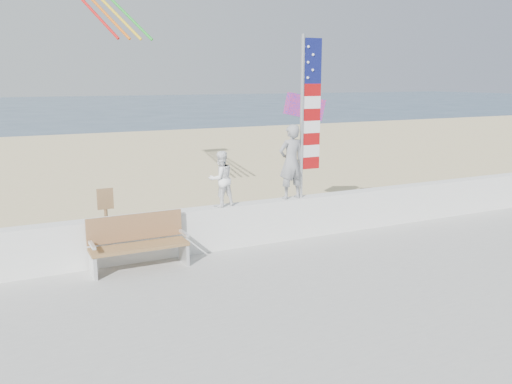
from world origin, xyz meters
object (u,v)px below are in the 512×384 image
Objects in this scene: bench at (138,242)px; flag at (307,110)px; child at (221,179)px; adult at (291,162)px.

flag reaches higher than bench.
child reaches higher than bench.
child is (-1.65, 0.00, -0.24)m from adult.
adult is at bearing 170.01° from child.
adult reaches higher than bench.
flag is at bearing 170.00° from child.
flag is (3.90, 0.45, 2.30)m from bench.
bench is (-1.87, -0.45, -0.97)m from child.
bench is at bearing 5.34° from adult.
flag is at bearing 6.65° from bench.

